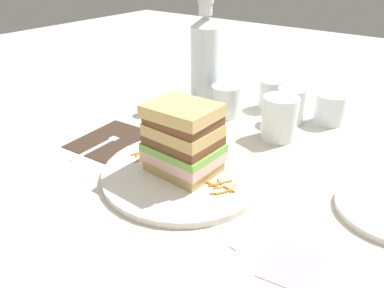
% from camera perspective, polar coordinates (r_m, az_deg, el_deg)
% --- Properties ---
extents(ground_plane, '(3.00, 3.00, 0.00)m').
position_cam_1_polar(ground_plane, '(0.68, -1.76, -5.25)').
color(ground_plane, beige).
extents(main_plate, '(0.30, 0.30, 0.01)m').
position_cam_1_polar(main_plate, '(0.68, -1.52, -4.36)').
color(main_plate, white).
rests_on(main_plate, ground_plane).
extents(sandwich, '(0.13, 0.10, 0.13)m').
position_cam_1_polar(sandwich, '(0.65, -1.57, 0.80)').
color(sandwich, tan).
rests_on(sandwich, main_plate).
extents(carrot_shred_0, '(0.01, 0.02, 0.00)m').
position_cam_1_polar(carrot_shred_0, '(0.73, -8.24, -1.58)').
color(carrot_shred_0, orange).
rests_on(carrot_shred_0, main_plate).
extents(carrot_shred_1, '(0.01, 0.03, 0.00)m').
position_cam_1_polar(carrot_shred_1, '(0.72, -8.01, -2.21)').
color(carrot_shred_1, orange).
rests_on(carrot_shred_1, main_plate).
extents(carrot_shred_2, '(0.01, 0.02, 0.00)m').
position_cam_1_polar(carrot_shred_2, '(0.73, -5.97, -1.43)').
color(carrot_shred_2, orange).
rests_on(carrot_shred_2, main_plate).
extents(carrot_shred_3, '(0.02, 0.01, 0.00)m').
position_cam_1_polar(carrot_shred_3, '(0.73, -7.61, -1.53)').
color(carrot_shred_3, orange).
rests_on(carrot_shred_3, main_plate).
extents(carrot_shred_4, '(0.01, 0.03, 0.00)m').
position_cam_1_polar(carrot_shred_4, '(0.74, -7.63, -1.01)').
color(carrot_shred_4, orange).
rests_on(carrot_shred_4, main_plate).
extents(carrot_shred_5, '(0.02, 0.01, 0.00)m').
position_cam_1_polar(carrot_shred_5, '(0.73, -7.09, -1.48)').
color(carrot_shred_5, orange).
rests_on(carrot_shred_5, main_plate).
extents(carrot_shred_6, '(0.01, 0.02, 0.00)m').
position_cam_1_polar(carrot_shred_6, '(0.74, -8.33, -1.34)').
color(carrot_shred_6, orange).
rests_on(carrot_shred_6, main_plate).
extents(carrot_shred_7, '(0.03, 0.00, 0.00)m').
position_cam_1_polar(carrot_shred_7, '(0.64, 2.83, -6.00)').
color(carrot_shred_7, orange).
rests_on(carrot_shred_7, main_plate).
extents(carrot_shred_8, '(0.02, 0.02, 0.00)m').
position_cam_1_polar(carrot_shred_8, '(0.62, 3.84, -7.54)').
color(carrot_shred_8, orange).
rests_on(carrot_shred_8, main_plate).
extents(carrot_shred_9, '(0.01, 0.02, 0.00)m').
position_cam_1_polar(carrot_shred_9, '(0.63, 3.21, -6.41)').
color(carrot_shred_9, orange).
rests_on(carrot_shred_9, main_plate).
extents(carrot_shred_10, '(0.02, 0.03, 0.00)m').
position_cam_1_polar(carrot_shred_10, '(0.64, 4.86, -5.90)').
color(carrot_shred_10, orange).
rests_on(carrot_shred_10, main_plate).
extents(carrot_shred_11, '(0.02, 0.01, 0.00)m').
position_cam_1_polar(carrot_shred_11, '(0.65, 4.23, -5.84)').
color(carrot_shred_11, orange).
rests_on(carrot_shred_11, main_plate).
extents(carrot_shred_12, '(0.01, 0.03, 0.00)m').
position_cam_1_polar(carrot_shred_12, '(0.63, 6.31, -6.81)').
color(carrot_shred_12, orange).
rests_on(carrot_shred_12, main_plate).
extents(carrot_shred_13, '(0.02, 0.02, 0.00)m').
position_cam_1_polar(carrot_shred_13, '(0.63, 4.45, -6.56)').
color(carrot_shred_13, orange).
rests_on(carrot_shred_13, main_plate).
extents(carrot_shred_14, '(0.02, 0.03, 0.00)m').
position_cam_1_polar(carrot_shred_14, '(0.62, 5.01, -7.34)').
color(carrot_shred_14, orange).
rests_on(carrot_shred_14, main_plate).
extents(carrot_shred_15, '(0.02, 0.01, 0.00)m').
position_cam_1_polar(carrot_shred_15, '(0.63, 5.75, -6.91)').
color(carrot_shred_15, orange).
rests_on(carrot_shred_15, main_plate).
extents(napkin_dark, '(0.14, 0.17, 0.00)m').
position_cam_1_polar(napkin_dark, '(0.83, -12.31, 0.67)').
color(napkin_dark, '#38281E').
rests_on(napkin_dark, ground_plane).
extents(fork, '(0.02, 0.17, 0.00)m').
position_cam_1_polar(fork, '(0.81, -13.45, 0.26)').
color(fork, silver).
rests_on(fork, napkin_dark).
extents(knife, '(0.04, 0.20, 0.00)m').
position_cam_1_polar(knife, '(0.60, 11.83, -10.89)').
color(knife, silver).
rests_on(knife, ground_plane).
extents(juice_glass, '(0.08, 0.08, 0.10)m').
position_cam_1_polar(juice_glass, '(0.82, 13.27, 3.62)').
color(juice_glass, white).
rests_on(juice_glass, ground_plane).
extents(water_bottle, '(0.07, 0.07, 0.27)m').
position_cam_1_polar(water_bottle, '(0.97, 1.99, 12.84)').
color(water_bottle, silver).
rests_on(water_bottle, ground_plane).
extents(empty_tumbler_0, '(0.07, 0.07, 0.07)m').
position_cam_1_polar(empty_tumbler_0, '(0.94, 20.42, 5.08)').
color(empty_tumbler_0, silver).
rests_on(empty_tumbler_0, ground_plane).
extents(empty_tumbler_1, '(0.06, 0.06, 0.07)m').
position_cam_1_polar(empty_tumbler_1, '(0.99, 12.04, 7.45)').
color(empty_tumbler_1, silver).
rests_on(empty_tumbler_1, ground_plane).
extents(empty_tumbler_2, '(0.07, 0.07, 0.08)m').
position_cam_1_polar(empty_tumbler_2, '(0.91, 14.88, 5.73)').
color(empty_tumbler_2, silver).
rests_on(empty_tumbler_2, ground_plane).
extents(empty_tumbler_3, '(0.07, 0.07, 0.08)m').
position_cam_1_polar(empty_tumbler_3, '(0.92, 5.23, 6.60)').
color(empty_tumbler_3, silver).
rests_on(empty_tumbler_3, ground_plane).
extents(napkin_pink, '(0.09, 0.09, 0.00)m').
position_cam_1_polar(napkin_pink, '(0.53, 15.10, -17.56)').
color(napkin_pink, pink).
rests_on(napkin_pink, ground_plane).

